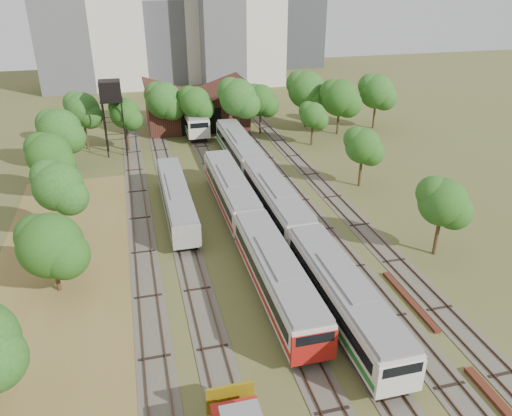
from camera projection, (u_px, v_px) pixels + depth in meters
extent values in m
plane|color=#475123|center=(336.00, 359.00, 33.98)|extent=(240.00, 240.00, 0.00)
cube|color=brown|center=(68.00, 328.00, 36.90)|extent=(14.00, 60.00, 0.04)
cube|color=#4C473D|center=(140.00, 218.00, 53.08)|extent=(2.60, 80.00, 0.06)
cube|color=#472D1E|center=(133.00, 218.00, 52.88)|extent=(0.08, 80.00, 0.14)
cube|color=#472D1E|center=(147.00, 217.00, 53.20)|extent=(0.08, 80.00, 0.14)
cube|color=#4C473D|center=(178.00, 214.00, 53.98)|extent=(2.60, 80.00, 0.06)
cube|color=#472D1E|center=(171.00, 214.00, 53.78)|extent=(0.08, 80.00, 0.14)
cube|color=#472D1E|center=(184.00, 213.00, 54.10)|extent=(0.08, 80.00, 0.14)
cube|color=#4C473D|center=(232.00, 208.00, 55.33)|extent=(2.60, 80.00, 0.06)
cube|color=#472D1E|center=(225.00, 208.00, 55.13)|extent=(0.08, 80.00, 0.14)
cube|color=#472D1E|center=(238.00, 207.00, 55.45)|extent=(0.08, 80.00, 0.14)
cube|color=#4C473D|center=(266.00, 204.00, 56.23)|extent=(2.60, 80.00, 0.06)
cube|color=#472D1E|center=(260.00, 204.00, 56.03)|extent=(0.08, 80.00, 0.14)
cube|color=#472D1E|center=(272.00, 203.00, 56.35)|extent=(0.08, 80.00, 0.14)
cube|color=#4C473D|center=(300.00, 201.00, 57.13)|extent=(2.60, 80.00, 0.06)
cube|color=#472D1E|center=(294.00, 200.00, 56.93)|extent=(0.08, 80.00, 0.14)
cube|color=#472D1E|center=(306.00, 199.00, 57.26)|extent=(0.08, 80.00, 0.14)
cube|color=#4C473D|center=(332.00, 197.00, 58.04)|extent=(2.60, 80.00, 0.06)
cube|color=#472D1E|center=(327.00, 197.00, 57.83)|extent=(0.08, 80.00, 0.14)
cube|color=#472D1E|center=(338.00, 196.00, 58.16)|extent=(0.08, 80.00, 0.14)
cube|color=black|center=(276.00, 294.00, 40.09)|extent=(2.33, 15.64, 0.85)
cube|color=beige|center=(276.00, 275.00, 39.34)|extent=(3.07, 17.00, 2.65)
cube|color=black|center=(277.00, 272.00, 39.20)|extent=(3.13, 15.64, 0.90)
cube|color=slate|center=(277.00, 259.00, 38.68)|extent=(2.83, 16.66, 0.38)
cube|color=maroon|center=(276.00, 283.00, 39.66)|extent=(3.13, 16.66, 0.48)
cube|color=maroon|center=(314.00, 348.00, 32.02)|extent=(3.11, 0.25, 2.38)
cube|color=black|center=(231.00, 204.00, 55.36)|extent=(2.33, 15.64, 0.85)
cube|color=beige|center=(231.00, 190.00, 54.60)|extent=(3.07, 17.00, 2.65)
cube|color=black|center=(231.00, 187.00, 54.47)|extent=(3.13, 15.64, 0.90)
cube|color=slate|center=(231.00, 177.00, 53.95)|extent=(2.83, 16.66, 0.38)
cube|color=maroon|center=(231.00, 196.00, 54.93)|extent=(3.13, 16.66, 0.48)
cube|color=black|center=(341.00, 315.00, 37.65)|extent=(2.33, 15.64, 0.85)
cube|color=beige|center=(343.00, 296.00, 36.90)|extent=(3.07, 17.00, 2.64)
cube|color=black|center=(343.00, 292.00, 36.76)|extent=(3.13, 15.64, 0.90)
cube|color=slate|center=(345.00, 279.00, 36.24)|extent=(2.82, 16.66, 0.38)
cube|color=#1B6F28|center=(342.00, 304.00, 37.22)|extent=(3.13, 16.66, 0.48)
cube|color=beige|center=(400.00, 379.00, 29.58)|extent=(3.11, 0.25, 2.38)
cube|color=black|center=(275.00, 215.00, 52.92)|extent=(2.33, 15.64, 0.85)
cube|color=beige|center=(276.00, 200.00, 52.16)|extent=(3.07, 17.00, 2.64)
cube|color=black|center=(276.00, 197.00, 52.03)|extent=(3.13, 15.64, 0.90)
cube|color=slate|center=(276.00, 187.00, 51.51)|extent=(2.82, 16.66, 0.38)
cube|color=#1B6F28|center=(276.00, 206.00, 52.48)|extent=(3.13, 16.66, 0.48)
cube|color=black|center=(239.00, 160.00, 68.19)|extent=(2.33, 15.64, 0.85)
cube|color=beige|center=(239.00, 148.00, 67.43)|extent=(3.07, 17.00, 2.64)
cube|color=black|center=(239.00, 145.00, 67.29)|extent=(3.13, 15.64, 0.90)
cube|color=slate|center=(239.00, 137.00, 66.78)|extent=(2.82, 16.66, 0.38)
cube|color=#1B6F28|center=(239.00, 153.00, 67.75)|extent=(3.13, 16.66, 0.48)
cube|color=black|center=(193.00, 127.00, 82.20)|extent=(2.45, 14.72, 0.89)
cube|color=beige|center=(192.00, 116.00, 81.40)|extent=(3.22, 16.00, 2.78)
cube|color=black|center=(192.00, 114.00, 81.26)|extent=(3.28, 14.72, 0.94)
cube|color=slate|center=(192.00, 106.00, 80.71)|extent=(2.97, 15.68, 0.40)
cube|color=#1B6F28|center=(192.00, 121.00, 81.74)|extent=(3.28, 15.68, 0.50)
cube|color=beige|center=(199.00, 131.00, 74.53)|extent=(3.26, 0.25, 2.50)
cube|color=gold|center=(230.00, 398.00, 28.76)|extent=(2.84, 0.20, 1.89)
cube|color=black|center=(177.00, 211.00, 53.92)|extent=(2.01, 16.56, 0.73)
cube|color=gray|center=(176.00, 198.00, 53.26)|extent=(2.65, 18.00, 2.28)
cube|color=black|center=(176.00, 196.00, 53.15)|extent=(2.71, 16.56, 0.78)
cube|color=slate|center=(175.00, 187.00, 52.70)|extent=(2.44, 17.64, 0.33)
cylinder|color=black|center=(105.00, 131.00, 68.68)|extent=(0.19, 0.19, 7.61)
cylinder|color=black|center=(124.00, 130.00, 69.26)|extent=(0.19, 0.19, 7.61)
cylinder|color=black|center=(105.00, 126.00, 70.92)|extent=(0.19, 0.19, 7.61)
cylinder|color=black|center=(124.00, 125.00, 71.50)|extent=(0.19, 0.19, 7.61)
cube|color=black|center=(111.00, 100.00, 68.39)|extent=(3.00, 3.00, 0.20)
cube|color=black|center=(110.00, 90.00, 67.79)|extent=(2.85, 2.85, 2.57)
cube|color=#542518|center=(409.00, 300.00, 39.80)|extent=(0.50, 8.03, 0.26)
cube|color=#331712|center=(196.00, 110.00, 83.17)|extent=(16.00, 11.00, 5.50)
cube|color=#331712|center=(171.00, 91.00, 80.81)|extent=(8.45, 11.55, 2.96)
cube|color=#331712|center=(219.00, 88.00, 82.62)|extent=(8.45, 11.55, 2.96)
cube|color=black|center=(201.00, 122.00, 78.65)|extent=(6.40, 0.15, 4.12)
cylinder|color=#382616|center=(56.00, 273.00, 40.55)|extent=(0.36, 0.36, 3.35)
sphere|color=#245115|center=(51.00, 245.00, 39.43)|extent=(5.22, 5.22, 5.22)
cylinder|color=#382616|center=(65.00, 222.00, 47.25)|extent=(0.36, 0.36, 4.71)
sphere|color=#245115|center=(58.00, 187.00, 45.67)|extent=(4.61, 4.61, 4.61)
cylinder|color=#382616|center=(54.00, 183.00, 56.29)|extent=(0.36, 0.36, 4.28)
sphere|color=#245115|center=(49.00, 156.00, 54.85)|extent=(4.95, 4.95, 4.95)
cylinder|color=#382616|center=(64.00, 154.00, 65.20)|extent=(0.36, 0.36, 4.17)
sphere|color=#245115|center=(60.00, 131.00, 63.80)|extent=(5.59, 5.59, 5.59)
cylinder|color=#382616|center=(86.00, 134.00, 72.62)|extent=(0.36, 0.36, 4.63)
sphere|color=#245115|center=(82.00, 109.00, 71.07)|extent=(4.88, 4.88, 4.88)
cylinder|color=#382616|center=(128.00, 136.00, 71.97)|extent=(0.36, 0.36, 4.35)
sphere|color=#245115|center=(125.00, 113.00, 70.52)|extent=(4.22, 4.22, 4.22)
cylinder|color=#382616|center=(166.00, 123.00, 77.74)|extent=(0.36, 0.36, 4.58)
sphere|color=#245115|center=(164.00, 100.00, 76.20)|extent=(5.58, 5.58, 5.58)
cylinder|color=#382616|center=(197.00, 126.00, 76.48)|extent=(0.36, 0.36, 4.57)
sphere|color=#245115|center=(195.00, 103.00, 74.95)|extent=(4.73, 4.73, 4.73)
cylinder|color=#382616|center=(238.00, 124.00, 76.00)|extent=(0.36, 0.36, 5.24)
sphere|color=#245115|center=(238.00, 98.00, 74.25)|extent=(5.62, 5.62, 5.62)
cylinder|color=#382616|center=(260.00, 120.00, 79.77)|extent=(0.36, 0.36, 4.22)
sphere|color=#245115|center=(260.00, 100.00, 78.36)|extent=(4.88, 4.88, 4.88)
cylinder|color=#382616|center=(305.00, 113.00, 82.75)|extent=(0.36, 0.36, 4.90)
sphere|color=#245115|center=(306.00, 90.00, 81.10)|extent=(6.03, 6.03, 6.03)
cylinder|color=#382616|center=(338.00, 120.00, 79.27)|extent=(0.36, 0.36, 4.57)
sphere|color=#245115|center=(340.00, 98.00, 77.74)|extent=(5.71, 5.71, 5.71)
cylinder|color=#382616|center=(374.00, 114.00, 82.15)|extent=(0.36, 0.36, 4.78)
sphere|color=#245115|center=(377.00, 92.00, 80.55)|extent=(5.48, 5.48, 5.48)
cylinder|color=#382616|center=(437.00, 234.00, 45.62)|extent=(0.36, 0.36, 4.18)
sphere|color=#245115|center=(443.00, 202.00, 44.22)|extent=(4.34, 4.34, 4.34)
cylinder|color=#382616|center=(360.00, 170.00, 60.19)|extent=(0.36, 0.36, 4.04)
sphere|color=#245115|center=(363.00, 146.00, 58.83)|extent=(4.21, 4.21, 4.21)
cylinder|color=#382616|center=(312.00, 133.00, 74.45)|extent=(0.36, 0.36, 3.60)
sphere|color=#245115|center=(313.00, 115.00, 73.24)|extent=(3.80, 3.80, 3.80)
cube|color=#383B3F|center=(297.00, 11.00, 131.55)|extent=(12.00, 12.00, 28.00)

